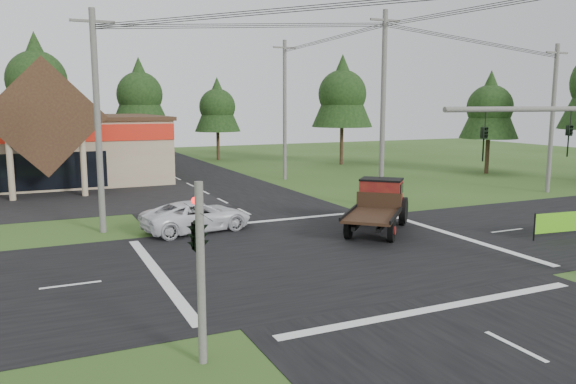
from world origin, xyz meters
TOP-DOWN VIEW (x-y plane):
  - ground at (0.00, 0.00)m, footprint 120.00×120.00m
  - road_ns at (0.00, 0.00)m, footprint 12.00×120.00m
  - road_ew at (0.00, 0.00)m, footprint 120.00×12.00m
  - traffic_signal_corner at (-7.50, -7.32)m, footprint 0.53×2.48m
  - utility_pole_nw at (-8.00, 8.00)m, footprint 2.00×0.30m
  - utility_pole_ne at (8.00, 8.00)m, footprint 2.00×0.30m
  - utility_pole_far at (22.00, 8.00)m, footprint 2.00×0.30m
  - utility_pole_n at (8.00, 22.00)m, footprint 2.00×0.30m
  - tree_row_c at (-10.00, 41.00)m, footprint 7.28×7.28m
  - tree_row_d at (0.00, 42.00)m, footprint 6.16×6.16m
  - tree_row_e at (8.00, 40.00)m, footprint 5.04×5.04m
  - tree_side_ne at (18.00, 30.00)m, footprint 6.16×6.16m
  - tree_side_e_near at (26.00, 18.00)m, footprint 5.04×5.04m
  - antique_flatbed_truck at (4.04, 2.46)m, footprint 5.81×5.97m
  - roadside_banner at (11.35, -2.22)m, footprint 3.75×0.51m
  - white_pickup at (-3.79, 6.33)m, footprint 5.68×3.31m

SIDE VIEW (x-z plane):
  - ground at x=0.00m, z-range 0.00..0.00m
  - road_ns at x=0.00m, z-range 0.00..0.02m
  - road_ew at x=0.00m, z-range 0.00..0.02m
  - roadside_banner at x=11.35m, z-range 0.00..1.29m
  - white_pickup at x=-3.79m, z-range 0.00..1.49m
  - antique_flatbed_truck at x=4.04m, z-range 0.00..2.52m
  - traffic_signal_corner at x=-7.50m, z-range 1.32..5.72m
  - utility_pole_far at x=22.00m, z-range 0.14..10.34m
  - utility_pole_nw at x=-8.00m, z-range 0.14..10.64m
  - utility_pole_n at x=8.00m, z-range 0.14..11.34m
  - utility_pole_ne at x=8.00m, z-range 0.14..11.64m
  - tree_row_e at x=8.00m, z-range 1.49..10.58m
  - tree_side_e_near at x=26.00m, z-range 1.49..10.58m
  - tree_row_d at x=0.00m, z-range 1.82..12.93m
  - tree_side_ne at x=18.00m, z-range 1.82..12.93m
  - tree_row_c at x=-10.00m, z-range 2.16..15.29m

